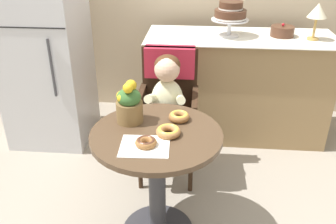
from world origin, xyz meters
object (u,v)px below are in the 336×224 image
(wicker_chair, at_px, (169,93))
(table_lamp, at_px, (318,12))
(seated_child, at_px, (167,97))
(round_layer_cake, at_px, (282,31))
(tiered_cake_stand, at_px, (230,13))
(donut_front, at_px, (146,142))
(donut_side, at_px, (168,131))
(flower_vase, at_px, (129,104))
(refrigerator, at_px, (44,44))
(donut_mid, at_px, (179,116))
(cafe_table, at_px, (157,165))

(wicker_chair, relative_size, table_lamp, 3.35)
(seated_child, bearing_deg, wicker_chair, 90.00)
(seated_child, distance_m, round_layer_cake, 1.21)
(tiered_cake_stand, xyz_separation_m, table_lamp, (0.66, -0.05, 0.03))
(tiered_cake_stand, bearing_deg, seated_child, -120.08)
(wicker_chair, distance_m, round_layer_cake, 1.12)
(seated_child, bearing_deg, donut_front, -93.59)
(seated_child, bearing_deg, donut_side, -83.81)
(flower_vase, relative_size, table_lamp, 0.87)
(seated_child, relative_size, tiered_cake_stand, 2.42)
(seated_child, height_order, donut_front, seated_child)
(wicker_chair, height_order, tiered_cake_stand, tiered_cake_stand)
(donut_front, distance_m, refrigerator, 1.60)
(donut_front, bearing_deg, donut_mid, 62.47)
(cafe_table, bearing_deg, wicker_chair, 89.48)
(cafe_table, height_order, seated_child, seated_child)
(donut_front, bearing_deg, round_layer_cake, 58.04)
(donut_mid, xyz_separation_m, refrigerator, (-1.16, 0.95, 0.11))
(donut_front, relative_size, refrigerator, 0.07)
(cafe_table, distance_m, donut_side, 0.24)
(wicker_chair, relative_size, refrigerator, 0.56)
(seated_child, distance_m, donut_mid, 0.41)
(cafe_table, distance_m, seated_child, 0.57)
(donut_mid, bearing_deg, table_lamp, 47.90)
(donut_mid, bearing_deg, flower_vase, -172.10)
(seated_child, height_order, round_layer_cake, round_layer_cake)
(cafe_table, relative_size, donut_front, 6.51)
(flower_vase, bearing_deg, donut_mid, 7.90)
(wicker_chair, distance_m, donut_mid, 0.56)
(donut_mid, distance_m, flower_vase, 0.29)
(donut_front, distance_m, donut_side, 0.16)
(cafe_table, height_order, tiered_cake_stand, tiered_cake_stand)
(donut_mid, xyz_separation_m, round_layer_cake, (0.77, 1.18, 0.20))
(wicker_chair, xyz_separation_m, table_lamp, (1.10, 0.56, 0.48))
(donut_front, xyz_separation_m, tiered_cake_stand, (0.48, 1.43, 0.34))
(cafe_table, height_order, donut_front, donut_front)
(cafe_table, height_order, refrigerator, refrigerator)
(donut_side, bearing_deg, tiered_cake_stand, 73.90)
(cafe_table, bearing_deg, flower_vase, 145.13)
(donut_side, bearing_deg, flower_vase, 150.32)
(cafe_table, bearing_deg, seated_child, 89.33)
(flower_vase, bearing_deg, cafe_table, -34.87)
(donut_front, relative_size, donut_side, 0.84)
(cafe_table, xyz_separation_m, donut_mid, (0.11, 0.15, 0.24))
(table_lamp, bearing_deg, tiered_cake_stand, 175.76)
(seated_child, xyz_separation_m, tiered_cake_stand, (0.44, 0.76, 0.41))
(donut_front, bearing_deg, wicker_chair, 87.09)
(round_layer_cake, bearing_deg, tiered_cake_stand, -175.56)
(table_lamp, distance_m, refrigerator, 2.18)
(wicker_chair, relative_size, seated_child, 1.31)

